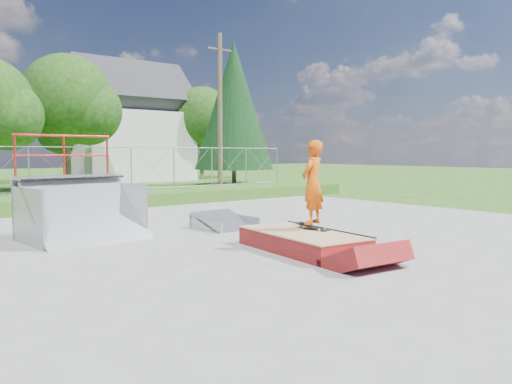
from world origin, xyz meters
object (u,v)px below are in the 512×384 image
Objects in this scene: flat_bank_ramp at (225,222)px; grind_box at (302,242)px; quarter_pipe at (83,188)px; skater at (313,186)px.

grind_box is at bearing -102.26° from flat_bank_ramp.
quarter_pipe is at bearing 132.49° from grind_box.
skater is (3.48, -4.03, 0.11)m from quarter_pipe.
quarter_pipe reaches higher than grind_box.
flat_bank_ramp is (3.60, -0.60, -1.04)m from quarter_pipe.
grind_box is 1.19× the size of quarter_pipe.
grind_box reaches higher than flat_bank_ramp.
grind_box is 1.22m from skater.
skater is (0.40, 0.10, 1.15)m from grind_box.
skater is at bearing 20.50° from grind_box.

